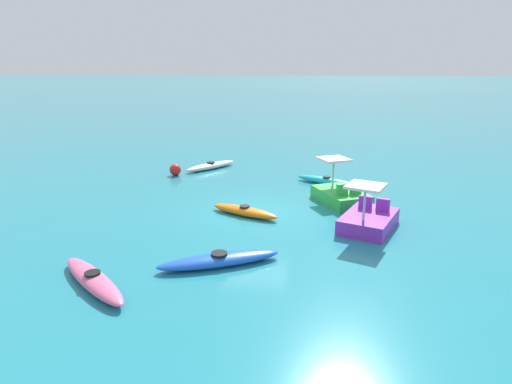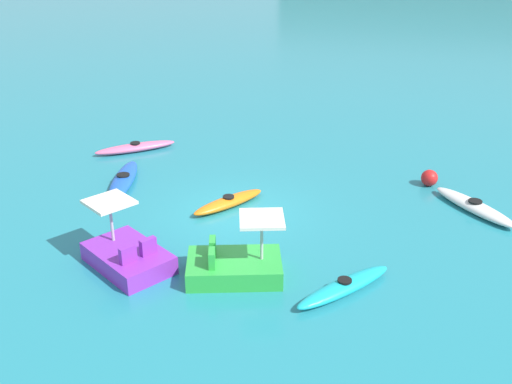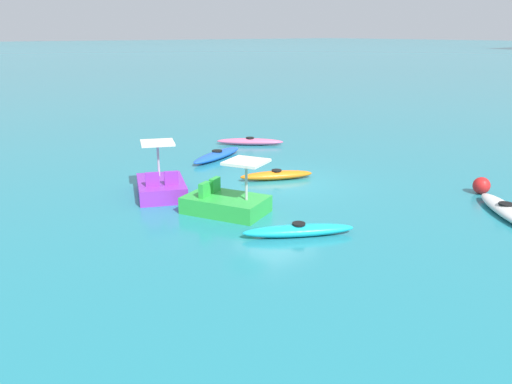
# 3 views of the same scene
# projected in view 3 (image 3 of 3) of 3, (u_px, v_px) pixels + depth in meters

# --- Properties ---
(ground_plane) EXTENTS (600.00, 600.00, 0.00)m
(ground_plane) POSITION_uv_depth(u_px,v_px,m) (277.00, 183.00, 19.22)
(ground_plane) COLOR teal
(kayak_white) EXTENTS (2.95, 2.50, 0.37)m
(kayak_white) POSITION_uv_depth(u_px,v_px,m) (505.00, 210.00, 15.87)
(kayak_white) COLOR white
(kayak_white) RESTS_ON ground_plane
(kayak_orange) EXTENTS (1.64, 2.72, 0.37)m
(kayak_orange) POSITION_uv_depth(u_px,v_px,m) (277.00, 175.00, 19.68)
(kayak_orange) COLOR orange
(kayak_orange) RESTS_ON ground_plane
(kayak_pink) EXTENTS (2.57, 2.80, 0.37)m
(kayak_pink) POSITION_uv_depth(u_px,v_px,m) (250.00, 142.00, 25.68)
(kayak_pink) COLOR pink
(kayak_pink) RESTS_ON ground_plane
(kayak_cyan) EXTENTS (1.94, 2.92, 0.37)m
(kayak_cyan) POSITION_uv_depth(u_px,v_px,m) (299.00, 230.00, 14.24)
(kayak_cyan) COLOR #19B7C6
(kayak_cyan) RESTS_ON ground_plane
(kayak_blue) EXTENTS (2.03, 3.38, 0.37)m
(kayak_blue) POSITION_uv_depth(u_px,v_px,m) (217.00, 155.00, 22.88)
(kayak_blue) COLOR blue
(kayak_blue) RESTS_ON ground_plane
(pedal_boat_purple) EXTENTS (2.79, 2.32, 1.68)m
(pedal_boat_purple) POSITION_uv_depth(u_px,v_px,m) (161.00, 185.00, 17.75)
(pedal_boat_purple) COLOR purple
(pedal_boat_purple) RESTS_ON ground_plane
(pedal_boat_green) EXTENTS (2.82, 2.41, 1.68)m
(pedal_boat_green) POSITION_uv_depth(u_px,v_px,m) (226.00, 202.00, 16.04)
(pedal_boat_green) COLOR green
(pedal_boat_green) RESTS_ON ground_plane
(buoy_red) EXTENTS (0.57, 0.57, 0.57)m
(buoy_red) POSITION_uv_depth(u_px,v_px,m) (481.00, 186.00, 17.92)
(buoy_red) COLOR red
(buoy_red) RESTS_ON ground_plane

